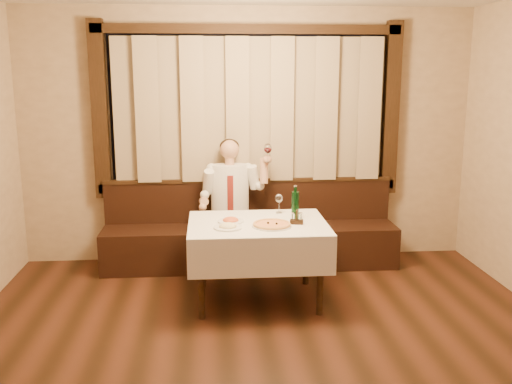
{
  "coord_description": "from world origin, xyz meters",
  "views": [
    {
      "loc": [
        -0.43,
        -3.33,
        2.13
      ],
      "look_at": [
        0.0,
        1.9,
        1.0
      ],
      "focal_mm": 40.0,
      "sensor_mm": 36.0,
      "label": 1
    }
  ],
  "objects": [
    {
      "name": "pasta_red",
      "position": [
        -0.25,
        1.74,
        0.79
      ],
      "size": [
        0.24,
        0.24,
        0.08
      ],
      "rotation": [
        0.0,
        0.0,
        0.28
      ],
      "color": "white",
      "rests_on": "dining_table"
    },
    {
      "name": "seated_man",
      "position": [
        -0.21,
        2.63,
        0.82
      ],
      "size": [
        0.77,
        0.57,
        1.4
      ],
      "color": "black",
      "rests_on": "ground"
    },
    {
      "name": "pasta_cream",
      "position": [
        -0.28,
        1.53,
        0.79
      ],
      "size": [
        0.25,
        0.25,
        0.09
      ],
      "rotation": [
        0.0,
        0.0,
        0.17
      ],
      "color": "white",
      "rests_on": "dining_table"
    },
    {
      "name": "dining_table",
      "position": [
        0.0,
        1.7,
        0.65
      ],
      "size": [
        1.27,
        0.97,
        0.76
      ],
      "color": "black",
      "rests_on": "ground"
    },
    {
      "name": "room",
      "position": [
        -0.0,
        0.97,
        1.5
      ],
      "size": [
        5.01,
        6.01,
        2.81
      ],
      "color": "black",
      "rests_on": "ground"
    },
    {
      "name": "table_wine_glass",
      "position": [
        0.24,
        2.03,
        0.9
      ],
      "size": [
        0.07,
        0.07,
        0.19
      ],
      "rotation": [
        0.0,
        0.0,
        0.25
      ],
      "color": "white",
      "rests_on": "dining_table"
    },
    {
      "name": "green_bottle",
      "position": [
        0.36,
        1.82,
        0.89
      ],
      "size": [
        0.07,
        0.07,
        0.32
      ],
      "rotation": [
        0.0,
        0.0,
        0.33
      ],
      "color": "#0F461A",
      "rests_on": "dining_table"
    },
    {
      "name": "pizza",
      "position": [
        0.11,
        1.56,
        0.77
      ],
      "size": [
        0.36,
        0.36,
        0.04
      ],
      "rotation": [
        0.0,
        0.0,
        0.21
      ],
      "color": "white",
      "rests_on": "dining_table"
    },
    {
      "name": "cruet_caddy",
      "position": [
        0.35,
        1.62,
        0.8
      ],
      "size": [
        0.13,
        0.08,
        0.13
      ],
      "rotation": [
        0.0,
        0.0,
        -0.23
      ],
      "color": "black",
      "rests_on": "dining_table"
    },
    {
      "name": "banquette",
      "position": [
        0.0,
        2.72,
        0.31
      ],
      "size": [
        3.2,
        0.61,
        0.94
      ],
      "color": "black",
      "rests_on": "ground"
    }
  ]
}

